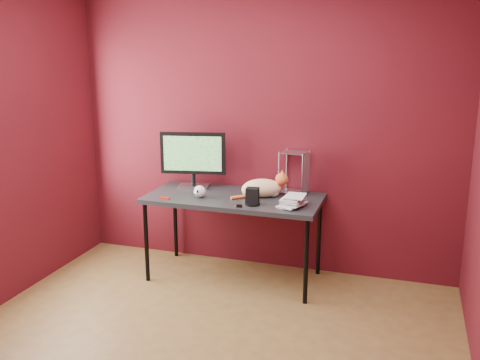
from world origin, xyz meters
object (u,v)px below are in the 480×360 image
(speaker, at_px, (252,197))
(book_stack, at_px, (286,142))
(skull_mug, at_px, (199,191))
(monitor, at_px, (193,157))
(cat, at_px, (262,188))
(desk, at_px, (234,202))

(speaker, distance_m, book_stack, 0.52)
(skull_mug, bearing_deg, monitor, 146.44)
(cat, bearing_deg, skull_mug, -178.97)
(cat, relative_size, book_stack, 0.43)
(speaker, bearing_deg, monitor, 145.74)
(skull_mug, relative_size, speaker, 0.80)
(speaker, xyz_separation_m, book_stack, (0.25, 0.07, 0.46))
(speaker, bearing_deg, skull_mug, 165.62)
(desk, distance_m, book_stack, 0.75)
(desk, relative_size, cat, 3.36)
(monitor, xyz_separation_m, skull_mug, (0.18, -0.29, -0.23))
(cat, bearing_deg, monitor, 152.56)
(book_stack, bearing_deg, monitor, 162.82)
(book_stack, bearing_deg, speaker, -163.32)
(desk, bearing_deg, cat, 14.14)
(monitor, relative_size, speaker, 4.10)
(monitor, height_order, skull_mug, monitor)
(cat, xyz_separation_m, book_stack, (0.24, -0.18, 0.44))
(desk, xyz_separation_m, speaker, (0.22, -0.19, 0.12))
(book_stack, bearing_deg, desk, 165.85)
(desk, distance_m, skull_mug, 0.31)
(desk, distance_m, cat, 0.28)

